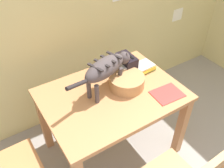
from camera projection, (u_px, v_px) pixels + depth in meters
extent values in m
cube|color=#D8C882|center=(72.00, 2.00, 2.19)|extent=(4.71, 0.10, 2.50)
cube|color=white|center=(178.00, 15.00, 2.98)|extent=(0.15, 0.01, 0.15)
cube|color=tan|center=(112.00, 95.00, 2.03)|extent=(1.15, 0.84, 0.03)
cube|color=#B2764A|center=(112.00, 99.00, 2.07)|extent=(1.07, 0.76, 0.07)
cube|color=tan|center=(181.00, 126.00, 2.25)|extent=(0.07, 0.07, 0.70)
cube|color=tan|center=(44.00, 122.00, 2.29)|extent=(0.07, 0.07, 0.70)
cube|color=tan|center=(133.00, 83.00, 2.73)|extent=(0.07, 0.07, 0.70)
ellipsoid|color=#4B4142|center=(105.00, 68.00, 1.90)|extent=(0.44, 0.27, 0.15)
cube|color=#292324|center=(95.00, 67.00, 1.80)|extent=(0.06, 0.15, 0.01)
cube|color=#292324|center=(102.00, 63.00, 1.84)|extent=(0.06, 0.15, 0.01)
cube|color=#292324|center=(108.00, 59.00, 1.89)|extent=(0.06, 0.15, 0.01)
cube|color=#292324|center=(114.00, 55.00, 1.93)|extent=(0.06, 0.15, 0.01)
cylinder|color=#4B4142|center=(112.00, 72.00, 2.10)|extent=(0.04, 0.04, 0.17)
cylinder|color=#4B4142|center=(120.00, 76.00, 2.06)|extent=(0.04, 0.04, 0.17)
cylinder|color=#4B4142|center=(89.00, 89.00, 1.93)|extent=(0.04, 0.04, 0.17)
cylinder|color=#4B4142|center=(97.00, 94.00, 1.89)|extent=(0.04, 0.04, 0.17)
sphere|color=#4B4142|center=(124.00, 58.00, 2.06)|extent=(0.11, 0.11, 0.11)
cone|color=#4B4142|center=(121.00, 52.00, 2.05)|extent=(0.04, 0.04, 0.04)
cone|color=#4B4142|center=(127.00, 54.00, 2.02)|extent=(0.04, 0.04, 0.04)
cylinder|color=#292324|center=(77.00, 85.00, 1.72)|extent=(0.20, 0.09, 0.08)
cylinder|color=#3E9D51|center=(123.00, 76.00, 2.18)|extent=(0.20, 0.20, 0.03)
cylinder|color=white|center=(123.00, 70.00, 2.15)|extent=(0.08, 0.08, 0.09)
torus|color=white|center=(128.00, 68.00, 2.17)|extent=(0.06, 0.01, 0.06)
cube|color=red|center=(167.00, 94.00, 2.01)|extent=(0.26, 0.21, 0.01)
cube|color=#479A60|center=(144.00, 69.00, 2.27)|extent=(0.18, 0.14, 0.02)
cube|color=gold|center=(144.00, 68.00, 2.25)|extent=(0.18, 0.15, 0.02)
cube|color=yellow|center=(144.00, 66.00, 2.24)|extent=(0.18, 0.14, 0.02)
cube|color=silver|center=(144.00, 65.00, 2.24)|extent=(0.18, 0.15, 0.01)
cylinder|color=tan|center=(127.00, 82.00, 2.06)|extent=(0.30, 0.30, 0.11)
cylinder|color=brown|center=(127.00, 81.00, 2.05)|extent=(0.25, 0.25, 0.09)
cube|color=black|center=(126.00, 64.00, 2.20)|extent=(0.12, 0.20, 0.17)
cube|color=black|center=(125.00, 57.00, 2.13)|extent=(0.02, 0.14, 0.01)
cube|color=black|center=(129.00, 55.00, 2.15)|extent=(0.02, 0.14, 0.01)
cube|color=#C7824E|center=(34.00, 159.00, 2.14)|extent=(0.04, 0.04, 0.42)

